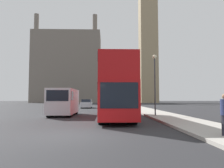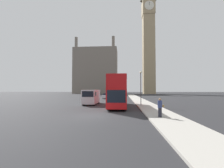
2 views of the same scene
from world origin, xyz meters
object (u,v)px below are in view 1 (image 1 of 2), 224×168
(clock_tower, at_px, (148,17))
(parked_sedan, at_px, (87,104))
(white_van, at_px, (64,101))
(red_double_decker_bus, at_px, (115,88))
(street_lamp, at_px, (155,75))

(clock_tower, xyz_separation_m, parked_sedan, (-20.55, -48.38, -34.11))
(clock_tower, relative_size, parked_sedan, 14.68)
(parked_sedan, bearing_deg, white_van, -92.33)
(clock_tower, height_order, red_double_decker_bus, clock_tower)
(parked_sedan, bearing_deg, street_lamp, -68.10)
(red_double_decker_bus, height_order, parked_sedan, red_double_decker_bus)
(street_lamp, bearing_deg, clock_tower, 79.21)
(clock_tower, bearing_deg, street_lamp, -100.79)
(clock_tower, distance_m, red_double_decker_bus, 78.02)
(clock_tower, distance_m, street_lamp, 75.42)
(red_double_decker_bus, height_order, white_van, red_double_decker_bus)
(parked_sedan, bearing_deg, red_double_decker_bus, -78.86)
(clock_tower, xyz_separation_m, street_lamp, (-12.86, -67.51, -31.09))
(clock_tower, distance_m, white_van, 76.63)
(clock_tower, relative_size, white_van, 11.78)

